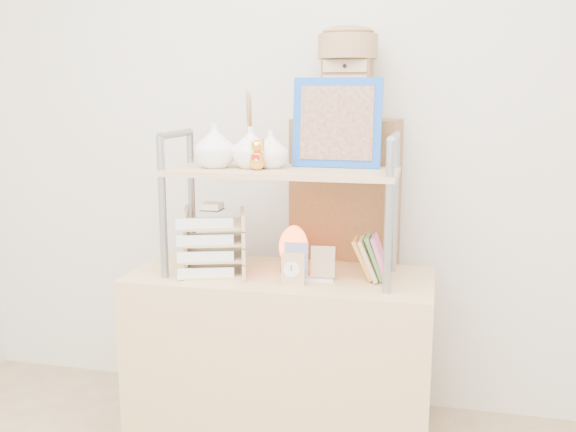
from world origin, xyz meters
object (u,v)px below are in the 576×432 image
(cabinet, at_px, (345,270))
(salt_lamp, at_px, (294,248))
(desk, at_px, (281,362))
(letter_tray, at_px, (214,246))

(cabinet, distance_m, salt_lamp, 0.40)
(desk, height_order, letter_tray, letter_tray)
(cabinet, bearing_deg, desk, -114.00)
(letter_tray, bearing_deg, desk, 12.39)
(letter_tray, bearing_deg, cabinet, 42.54)
(cabinet, relative_size, salt_lamp, 7.07)
(desk, bearing_deg, cabinet, 61.02)
(desk, bearing_deg, salt_lamp, 45.21)
(desk, bearing_deg, letter_tray, -167.61)
(desk, distance_m, letter_tray, 0.56)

